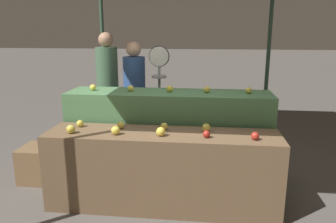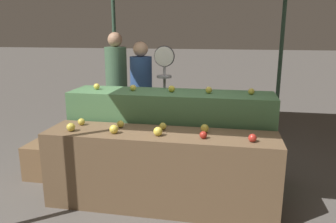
{
  "view_description": "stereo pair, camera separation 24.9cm",
  "coord_description": "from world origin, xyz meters",
  "px_view_note": "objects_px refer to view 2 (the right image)",
  "views": [
    {
      "loc": [
        0.42,
        -3.12,
        1.81
      ],
      "look_at": [
        0.03,
        0.3,
        0.96
      ],
      "focal_mm": 35.0,
      "sensor_mm": 36.0,
      "label": 1
    },
    {
      "loc": [
        0.67,
        -3.08,
        1.81
      ],
      "look_at": [
        0.03,
        0.3,
        0.96
      ],
      "focal_mm": 35.0,
      "sensor_mm": 36.0,
      "label": 2
    }
  ],
  "objects_px": {
    "person_vendor_at_scale": "(141,89)",
    "person_customer_left": "(116,79)",
    "produce_scale": "(164,79)",
    "wooden_crate_side": "(46,160)"
  },
  "relations": [
    {
      "from": "person_vendor_at_scale",
      "to": "person_customer_left",
      "type": "xyz_separation_m",
      "value": [
        -0.55,
        0.47,
        0.07
      ]
    },
    {
      "from": "produce_scale",
      "to": "wooden_crate_side",
      "type": "bearing_deg",
      "value": -150.03
    },
    {
      "from": "wooden_crate_side",
      "to": "person_customer_left",
      "type": "bearing_deg",
      "value": 75.67
    },
    {
      "from": "person_vendor_at_scale",
      "to": "person_customer_left",
      "type": "height_order",
      "value": "person_customer_left"
    },
    {
      "from": "person_customer_left",
      "to": "wooden_crate_side",
      "type": "bearing_deg",
      "value": 89.26
    },
    {
      "from": "produce_scale",
      "to": "person_vendor_at_scale",
      "type": "xyz_separation_m",
      "value": [
        -0.42,
        0.34,
        -0.21
      ]
    },
    {
      "from": "produce_scale",
      "to": "wooden_crate_side",
      "type": "xyz_separation_m",
      "value": [
        -1.38,
        -0.79,
        -0.96
      ]
    },
    {
      "from": "person_customer_left",
      "to": "produce_scale",
      "type": "bearing_deg",
      "value": 153.93
    },
    {
      "from": "produce_scale",
      "to": "person_customer_left",
      "type": "distance_m",
      "value": 1.27
    },
    {
      "from": "person_vendor_at_scale",
      "to": "wooden_crate_side",
      "type": "xyz_separation_m",
      "value": [
        -0.96,
        -1.13,
        -0.75
      ]
    }
  ]
}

